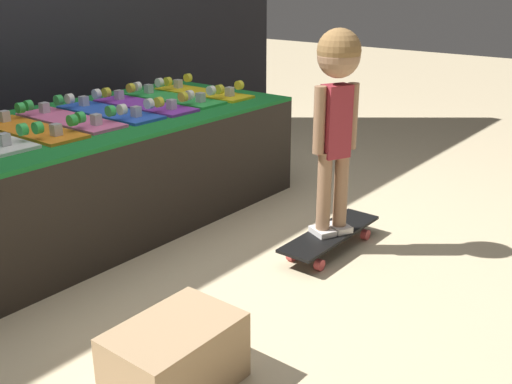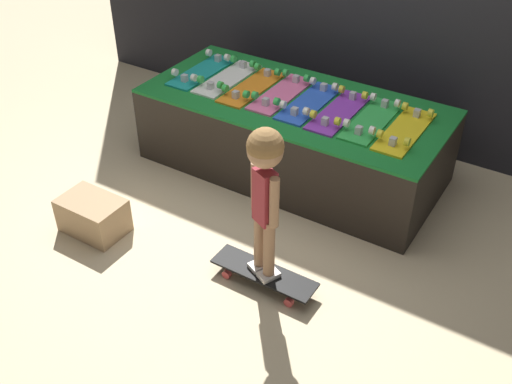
{
  "view_description": "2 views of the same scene",
  "coord_description": "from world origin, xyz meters",
  "px_view_note": "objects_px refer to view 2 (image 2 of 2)",
  "views": [
    {
      "loc": [
        -1.79,
        -1.87,
        1.24
      ],
      "look_at": [
        0.21,
        -0.29,
        0.31
      ],
      "focal_mm": 42.0,
      "sensor_mm": 36.0,
      "label": 1
    },
    {
      "loc": [
        1.75,
        -2.68,
        2.47
      ],
      "look_at": [
        0.16,
        -0.14,
        0.29
      ],
      "focal_mm": 42.0,
      "sensor_mm": 36.0,
      "label": 2
    }
  ],
  "objects_px": {
    "skateboard_yellow_on_rack": "(405,130)",
    "storage_box": "(93,215)",
    "skateboard_teal_on_rack": "(202,71)",
    "skateboard_green_on_rack": "(372,119)",
    "skateboard_orange_on_rack": "(252,86)",
    "skateboard_purple_on_rack": "(339,111)",
    "skateboard_pink_on_rack": "(281,93)",
    "skateboard_on_floor": "(264,274)",
    "skateboard_blue_on_rack": "(309,102)",
    "child": "(265,177)",
    "skateboard_white_on_rack": "(227,77)"
  },
  "relations": [
    {
      "from": "skateboard_teal_on_rack",
      "to": "skateboard_white_on_rack",
      "type": "distance_m",
      "value": 0.23
    },
    {
      "from": "skateboard_blue_on_rack",
      "to": "child",
      "type": "xyz_separation_m",
      "value": [
        0.34,
        -1.14,
        0.17
      ]
    },
    {
      "from": "skateboard_pink_on_rack",
      "to": "skateboard_on_floor",
      "type": "height_order",
      "value": "skateboard_pink_on_rack"
    },
    {
      "from": "skateboard_pink_on_rack",
      "to": "skateboard_yellow_on_rack",
      "type": "bearing_deg",
      "value": -1.82
    },
    {
      "from": "skateboard_on_floor",
      "to": "child",
      "type": "bearing_deg",
      "value": -45.0
    },
    {
      "from": "child",
      "to": "storage_box",
      "type": "relative_size",
      "value": 2.31
    },
    {
      "from": "skateboard_teal_on_rack",
      "to": "skateboard_on_floor",
      "type": "distance_m",
      "value": 1.78
    },
    {
      "from": "skateboard_white_on_rack",
      "to": "storage_box",
      "type": "bearing_deg",
      "value": -96.22
    },
    {
      "from": "skateboard_teal_on_rack",
      "to": "skateboard_green_on_rack",
      "type": "relative_size",
      "value": 1.0
    },
    {
      "from": "skateboard_teal_on_rack",
      "to": "skateboard_on_floor",
      "type": "relative_size",
      "value": 1.0
    },
    {
      "from": "child",
      "to": "skateboard_on_floor",
      "type": "bearing_deg",
      "value": 159.46
    },
    {
      "from": "skateboard_white_on_rack",
      "to": "skateboard_purple_on_rack",
      "type": "xyz_separation_m",
      "value": [
        0.92,
        -0.03,
        0.0
      ]
    },
    {
      "from": "skateboard_blue_on_rack",
      "to": "skateboard_purple_on_rack",
      "type": "bearing_deg",
      "value": -2.84
    },
    {
      "from": "skateboard_pink_on_rack",
      "to": "skateboard_green_on_rack",
      "type": "xyz_separation_m",
      "value": [
        0.69,
        -0.02,
        0.0
      ]
    },
    {
      "from": "skateboard_white_on_rack",
      "to": "skateboard_blue_on_rack",
      "type": "distance_m",
      "value": 0.69
    },
    {
      "from": "skateboard_orange_on_rack",
      "to": "skateboard_on_floor",
      "type": "relative_size",
      "value": 1.0
    },
    {
      "from": "skateboard_teal_on_rack",
      "to": "child",
      "type": "height_order",
      "value": "child"
    },
    {
      "from": "skateboard_teal_on_rack",
      "to": "skateboard_purple_on_rack",
      "type": "relative_size",
      "value": 1.0
    },
    {
      "from": "skateboard_yellow_on_rack",
      "to": "skateboard_on_floor",
      "type": "height_order",
      "value": "skateboard_yellow_on_rack"
    },
    {
      "from": "skateboard_pink_on_rack",
      "to": "skateboard_yellow_on_rack",
      "type": "distance_m",
      "value": 0.92
    },
    {
      "from": "skateboard_green_on_rack",
      "to": "skateboard_on_floor",
      "type": "distance_m",
      "value": 1.25
    },
    {
      "from": "skateboard_orange_on_rack",
      "to": "skateboard_purple_on_rack",
      "type": "xyz_separation_m",
      "value": [
        0.69,
        -0.01,
        0.0
      ]
    },
    {
      "from": "skateboard_orange_on_rack",
      "to": "skateboard_blue_on_rack",
      "type": "height_order",
      "value": "same"
    },
    {
      "from": "storage_box",
      "to": "skateboard_on_floor",
      "type": "bearing_deg",
      "value": 7.9
    },
    {
      "from": "skateboard_pink_on_rack",
      "to": "skateboard_purple_on_rack",
      "type": "bearing_deg",
      "value": -3.23
    },
    {
      "from": "skateboard_teal_on_rack",
      "to": "skateboard_white_on_rack",
      "type": "bearing_deg",
      "value": 0.65
    },
    {
      "from": "skateboard_orange_on_rack",
      "to": "child",
      "type": "height_order",
      "value": "child"
    },
    {
      "from": "skateboard_pink_on_rack",
      "to": "skateboard_on_floor",
      "type": "bearing_deg",
      "value": -63.68
    },
    {
      "from": "skateboard_on_floor",
      "to": "storage_box",
      "type": "distance_m",
      "value": 1.19
    },
    {
      "from": "skateboard_white_on_rack",
      "to": "skateboard_blue_on_rack",
      "type": "xyz_separation_m",
      "value": [
        0.69,
        -0.02,
        0.0
      ]
    },
    {
      "from": "skateboard_yellow_on_rack",
      "to": "skateboard_on_floor",
      "type": "bearing_deg",
      "value": -106.95
    },
    {
      "from": "skateboard_teal_on_rack",
      "to": "skateboard_blue_on_rack",
      "type": "distance_m",
      "value": 0.92
    },
    {
      "from": "skateboard_white_on_rack",
      "to": "skateboard_on_floor",
      "type": "bearing_deg",
      "value": -48.4
    },
    {
      "from": "skateboard_pink_on_rack",
      "to": "skateboard_orange_on_rack",
      "type": "bearing_deg",
      "value": -174.96
    },
    {
      "from": "skateboard_yellow_on_rack",
      "to": "skateboard_on_floor",
      "type": "xyz_separation_m",
      "value": [
        -0.34,
        -1.13,
        -0.51
      ]
    },
    {
      "from": "skateboard_blue_on_rack",
      "to": "storage_box",
      "type": "bearing_deg",
      "value": -122.48
    },
    {
      "from": "skateboard_white_on_rack",
      "to": "skateboard_purple_on_rack",
      "type": "relative_size",
      "value": 1.0
    },
    {
      "from": "skateboard_teal_on_rack",
      "to": "skateboard_yellow_on_rack",
      "type": "xyz_separation_m",
      "value": [
        1.6,
        -0.03,
        0.0
      ]
    },
    {
      "from": "skateboard_white_on_rack",
      "to": "skateboard_orange_on_rack",
      "type": "height_order",
      "value": "same"
    },
    {
      "from": "skateboard_teal_on_rack",
      "to": "skateboard_orange_on_rack",
      "type": "bearing_deg",
      "value": -2.63
    },
    {
      "from": "skateboard_on_floor",
      "to": "skateboard_blue_on_rack",
      "type": "bearing_deg",
      "value": 106.72
    },
    {
      "from": "storage_box",
      "to": "skateboard_pink_on_rack",
      "type": "bearing_deg",
      "value": 65.48
    },
    {
      "from": "skateboard_white_on_rack",
      "to": "skateboard_purple_on_rack",
      "type": "height_order",
      "value": "same"
    },
    {
      "from": "skateboard_orange_on_rack",
      "to": "skateboard_pink_on_rack",
      "type": "distance_m",
      "value": 0.23
    },
    {
      "from": "skateboard_yellow_on_rack",
      "to": "storage_box",
      "type": "distance_m",
      "value": 2.04
    },
    {
      "from": "skateboard_green_on_rack",
      "to": "skateboard_yellow_on_rack",
      "type": "distance_m",
      "value": 0.23
    },
    {
      "from": "skateboard_pink_on_rack",
      "to": "skateboard_purple_on_rack",
      "type": "distance_m",
      "value": 0.46
    },
    {
      "from": "skateboard_blue_on_rack",
      "to": "skateboard_green_on_rack",
      "type": "height_order",
      "value": "same"
    },
    {
      "from": "skateboard_teal_on_rack",
      "to": "skateboard_on_floor",
      "type": "height_order",
      "value": "skateboard_teal_on_rack"
    },
    {
      "from": "skateboard_teal_on_rack",
      "to": "skateboard_blue_on_rack",
      "type": "bearing_deg",
      "value": -0.96
    }
  ]
}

